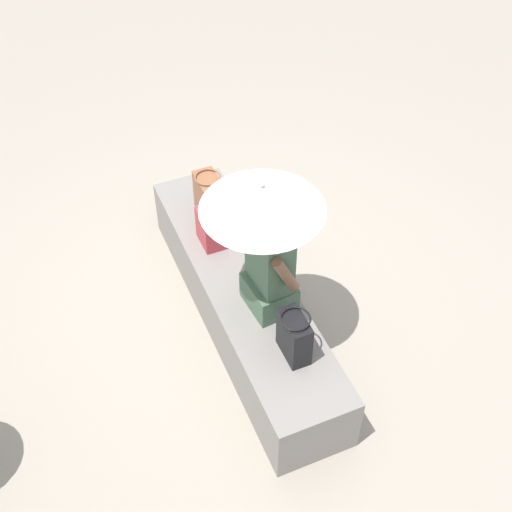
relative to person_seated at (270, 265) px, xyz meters
The scene contains 7 objects.
ground_plane 0.91m from the person_seated, 165.13° to the right, with size 14.00×14.00×0.00m, color #9E9384.
stone_bench 0.69m from the person_seated, 165.13° to the right, with size 2.49×0.57×0.48m, color gray.
person_seated is the anchor object (origin of this frame).
parasol 0.53m from the person_seated, 154.32° to the right, with size 0.78×0.78×1.03m.
handbag_black 0.77m from the person_seated, 168.87° to the right, with size 0.24×0.18×0.30m.
tote_bag_canvas 1.05m from the person_seated, behind, with size 0.26×0.20×0.37m.
shoulder_bag_spare 0.49m from the person_seated, ahead, with size 0.26×0.19×0.35m.
Camera 1 is at (3.06, -1.20, 4.08)m, focal length 48.44 mm.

